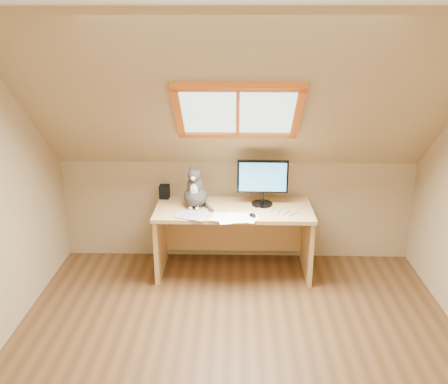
{
  "coord_description": "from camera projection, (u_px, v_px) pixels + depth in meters",
  "views": [
    {
      "loc": [
        -0.01,
        -2.96,
        2.32
      ],
      "look_at": [
        -0.11,
        1.0,
        0.95
      ],
      "focal_mm": 40.0,
      "sensor_mm": 36.0,
      "label": 1
    }
  ],
  "objects": [
    {
      "name": "cables",
      "position": [
        273.0,
        212.0,
        4.52
      ],
      "size": [
        0.51,
        0.26,
        0.01
      ],
      "color": "silver",
      "rests_on": "desk"
    },
    {
      "name": "room_shell",
      "position": [
        238.0,
        176.0,
        2.99
      ],
      "size": [
        3.52,
        3.52,
        2.41
      ],
      "color": "tan",
      "rests_on": "ground"
    },
    {
      "name": "graphics_tablet",
      "position": [
        193.0,
        216.0,
        4.43
      ],
      "size": [
        0.32,
        0.28,
        0.01
      ],
      "primitive_type": "cube",
      "rotation": [
        0.0,
        0.0,
        -0.36
      ],
      "color": "#B2B2B7",
      "rests_on": "desk"
    },
    {
      "name": "mouse",
      "position": [
        253.0,
        215.0,
        4.42
      ],
      "size": [
        0.08,
        0.11,
        0.03
      ],
      "primitive_type": "ellipsoid",
      "rotation": [
        0.0,
        0.0,
        0.35
      ],
      "color": "black",
      "rests_on": "desk"
    },
    {
      "name": "desk",
      "position": [
        234.0,
        226.0,
        4.77
      ],
      "size": [
        1.46,
        0.64,
        0.67
      ],
      "color": "tan",
      "rests_on": "ground"
    },
    {
      "name": "cat",
      "position": [
        195.0,
        192.0,
        4.63
      ],
      "size": [
        0.24,
        0.29,
        0.41
      ],
      "color": "#3F3A38",
      "rests_on": "desk"
    },
    {
      "name": "ground",
      "position": [
        236.0,
        364.0,
        3.55
      ],
      "size": [
        3.5,
        3.5,
        0.0
      ],
      "primitive_type": "plane",
      "color": "brown",
      "rests_on": "ground"
    },
    {
      "name": "desk_speaker",
      "position": [
        164.0,
        192.0,
        4.87
      ],
      "size": [
        0.1,
        0.1,
        0.13
      ],
      "primitive_type": "cube",
      "rotation": [
        0.0,
        0.0,
        -0.05
      ],
      "color": "black",
      "rests_on": "desk"
    },
    {
      "name": "papers",
      "position": [
        230.0,
        218.0,
        4.39
      ],
      "size": [
        0.35,
        0.3,
        0.01
      ],
      "color": "white",
      "rests_on": "desk"
    },
    {
      "name": "monitor",
      "position": [
        263.0,
        180.0,
        4.63
      ],
      "size": [
        0.47,
        0.2,
        0.44
      ],
      "color": "black",
      "rests_on": "desk"
    }
  ]
}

